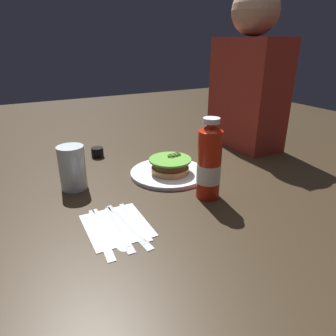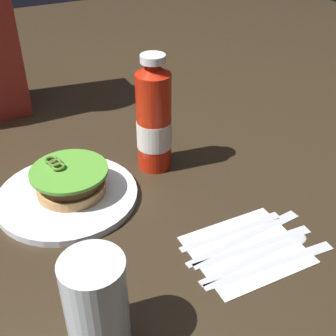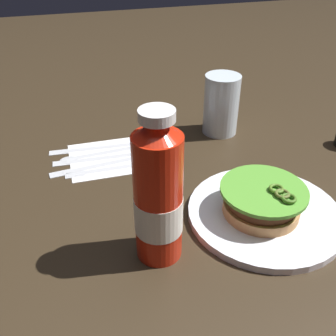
# 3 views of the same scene
# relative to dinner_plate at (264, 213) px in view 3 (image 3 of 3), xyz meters

# --- Properties ---
(ground_plane) EXTENTS (3.00, 3.00, 0.00)m
(ground_plane) POSITION_rel_dinner_plate_xyz_m (-0.05, -0.14, -0.01)
(ground_plane) COLOR #302517
(dinner_plate) EXTENTS (0.24, 0.24, 0.01)m
(dinner_plate) POSITION_rel_dinner_plate_xyz_m (0.00, 0.00, 0.00)
(dinner_plate) COLOR white
(dinner_plate) RESTS_ON ground_plane
(burger_sandwich) EXTENTS (0.13, 0.13, 0.05)m
(burger_sandwich) POSITION_rel_dinner_plate_xyz_m (0.01, 0.00, 0.03)
(burger_sandwich) COLOR tan
(burger_sandwich) RESTS_ON dinner_plate
(ketchup_bottle) EXTENTS (0.07, 0.07, 0.22)m
(ketchup_bottle) POSITION_rel_dinner_plate_xyz_m (0.18, 0.02, 0.09)
(ketchup_bottle) COLOR red
(ketchup_bottle) RESTS_ON ground_plane
(water_glass) EXTENTS (0.08, 0.08, 0.13)m
(water_glass) POSITION_rel_dinner_plate_xyz_m (-0.05, -0.29, 0.06)
(water_glass) COLOR silver
(water_glass) RESTS_ON ground_plane
(napkin) EXTENTS (0.17, 0.14, 0.00)m
(napkin) POSITION_rel_dinner_plate_xyz_m (0.20, -0.25, -0.00)
(napkin) COLOR white
(napkin) RESTS_ON ground_plane
(butter_knife) EXTENTS (0.22, 0.03, 0.00)m
(butter_knife) POSITION_rel_dinner_plate_xyz_m (0.23, -0.29, -0.00)
(butter_knife) COLOR silver
(butter_knife) RESTS_ON napkin
(spoon_utensil) EXTENTS (0.20, 0.03, 0.00)m
(spoon_utensil) POSITION_rel_dinner_plate_xyz_m (0.23, -0.27, -0.00)
(spoon_utensil) COLOR silver
(spoon_utensil) RESTS_ON napkin
(steak_knife) EXTENTS (0.21, 0.03, 0.00)m
(steak_knife) POSITION_rel_dinner_plate_xyz_m (0.23, -0.25, -0.00)
(steak_knife) COLOR silver
(steak_knife) RESTS_ON napkin
(table_knife) EXTENTS (0.22, 0.03, 0.00)m
(table_knife) POSITION_rel_dinner_plate_xyz_m (0.23, -0.23, -0.00)
(table_knife) COLOR silver
(table_knife) RESTS_ON napkin
(fork_utensil) EXTENTS (0.18, 0.02, 0.00)m
(fork_utensil) POSITION_rel_dinner_plate_xyz_m (0.22, -0.21, -0.00)
(fork_utensil) COLOR silver
(fork_utensil) RESTS_ON napkin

